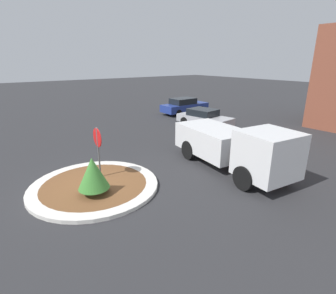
{
  "coord_description": "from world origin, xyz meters",
  "views": [
    {
      "loc": [
        9.3,
        -3.25,
        4.83
      ],
      "look_at": [
        0.66,
        3.16,
        1.25
      ],
      "focal_mm": 28.0,
      "sensor_mm": 36.0,
      "label": 1
    }
  ],
  "objects_px": {
    "stop_sign": "(98,144)",
    "parked_sedan_blue": "(184,106)",
    "parked_sedan_silver": "(204,118)",
    "utility_truck": "(233,146)"
  },
  "relations": [
    {
      "from": "stop_sign",
      "to": "parked_sedan_silver",
      "type": "bearing_deg",
      "value": 112.42
    },
    {
      "from": "stop_sign",
      "to": "parked_sedan_silver",
      "type": "relative_size",
      "value": 0.51
    },
    {
      "from": "stop_sign",
      "to": "parked_sedan_silver",
      "type": "xyz_separation_m",
      "value": [
        -4.14,
        10.04,
        -0.9
      ]
    },
    {
      "from": "stop_sign",
      "to": "utility_truck",
      "type": "bearing_deg",
      "value": 64.34
    },
    {
      "from": "parked_sedan_silver",
      "to": "parked_sedan_blue",
      "type": "bearing_deg",
      "value": 147.93
    },
    {
      "from": "stop_sign",
      "to": "parked_sedan_blue",
      "type": "height_order",
      "value": "stop_sign"
    },
    {
      "from": "parked_sedan_blue",
      "to": "parked_sedan_silver",
      "type": "bearing_deg",
      "value": -113.87
    },
    {
      "from": "utility_truck",
      "to": "parked_sedan_silver",
      "type": "bearing_deg",
      "value": 151.98
    },
    {
      "from": "utility_truck",
      "to": "stop_sign",
      "type": "bearing_deg",
      "value": -108.49
    },
    {
      "from": "utility_truck",
      "to": "parked_sedan_blue",
      "type": "bearing_deg",
      "value": 156.57
    }
  ]
}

